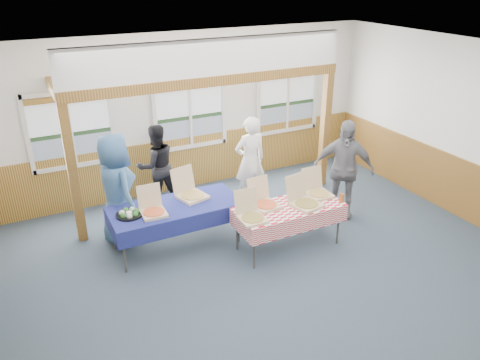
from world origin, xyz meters
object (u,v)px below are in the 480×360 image
object	(u,v)px
woman_black	(156,166)
man_blue	(117,189)
person_grey	(343,169)
table_left	(175,208)
woman_white	(250,161)
table_right	(289,210)

from	to	relation	value
woman_black	man_blue	xyz separation A→B (m)	(-0.98, -1.02, 0.14)
woman_black	man_blue	distance (m)	1.42
woman_black	person_grey	world-z (taller)	person_grey
table_left	man_blue	bearing A→B (deg)	132.19
table_left	man_blue	distance (m)	1.01
table_left	woman_white	xyz separation A→B (m)	(1.84, 0.88, 0.17)
woman_black	person_grey	bearing A→B (deg)	140.92
table_right	woman_black	bearing A→B (deg)	135.37
woman_white	man_blue	size ratio (longest dim) A/B	0.92
woman_black	person_grey	distance (m)	3.51
table_left	person_grey	world-z (taller)	person_grey
table_left	woman_black	distance (m)	1.63
table_right	person_grey	world-z (taller)	person_grey
table_right	person_grey	size ratio (longest dim) A/B	1.03
man_blue	table_left	bearing A→B (deg)	-138.78
woman_white	person_grey	bearing A→B (deg)	135.64
table_left	man_blue	size ratio (longest dim) A/B	1.17
table_right	table_left	bearing A→B (deg)	167.37
woman_black	person_grey	xyz separation A→B (m)	(2.91, -1.97, 0.12)
person_grey	table_right	bearing A→B (deg)	-121.38
table_left	person_grey	size ratio (longest dim) A/B	1.21
table_left	table_right	size ratio (longest dim) A/B	1.18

